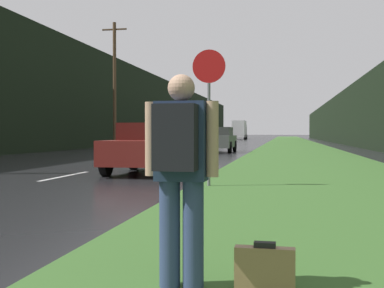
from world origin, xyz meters
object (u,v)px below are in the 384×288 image
(suitcase, at_px, (265,269))
(car_passing_far, at_px, (219,139))
(delivery_truck, at_px, (240,130))
(hitchhiker_with_backpack, at_px, (180,166))
(car_passing_near, at_px, (148,148))
(stop_sign, at_px, (209,101))

(suitcase, xyz_separation_m, car_passing_far, (-3.95, 26.47, 0.62))
(suitcase, xyz_separation_m, delivery_truck, (-7.91, 84.01, 1.61))
(hitchhiker_with_backpack, distance_m, suitcase, 1.02)
(car_passing_near, distance_m, delivery_truck, 73.72)
(hitchhiker_with_backpack, height_order, car_passing_far, hitchhiker_with_backpack)
(car_passing_near, bearing_deg, stop_sign, 125.97)
(hitchhiker_with_backpack, relative_size, car_passing_far, 0.36)
(hitchhiker_with_backpack, bearing_deg, car_passing_far, 97.67)
(stop_sign, xyz_separation_m, car_passing_near, (-2.41, 3.32, -1.18))
(suitcase, distance_m, car_passing_near, 11.15)
(hitchhiker_with_backpack, xyz_separation_m, car_passing_far, (-3.31, 26.55, -0.16))
(stop_sign, relative_size, hitchhiker_with_backpack, 1.85)
(car_passing_near, relative_size, car_passing_far, 0.89)
(stop_sign, distance_m, car_passing_near, 4.27)
(stop_sign, xyz_separation_m, delivery_truck, (-6.37, 76.92, -0.16))
(hitchhiker_with_backpack, bearing_deg, suitcase, 7.54)
(hitchhiker_with_backpack, distance_m, car_passing_far, 26.76)
(car_passing_far, bearing_deg, suitcase, 98.49)
(car_passing_near, xyz_separation_m, delivery_truck, (-3.96, 73.61, 1.02))
(car_passing_near, bearing_deg, delivery_truck, -86.92)
(suitcase, relative_size, car_passing_near, 0.11)
(stop_sign, relative_size, car_passing_far, 0.67)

